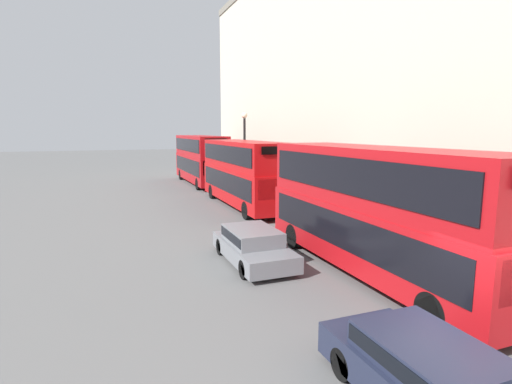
% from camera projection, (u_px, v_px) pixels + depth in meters
% --- Properties ---
extents(ground_plane, '(200.00, 200.00, 0.00)m').
position_uv_depth(ground_plane, '(458.00, 361.00, 8.48)').
color(ground_plane, '#5B5B5B').
extents(bus_leading, '(2.59, 10.72, 4.31)m').
position_uv_depth(bus_leading, '(376.00, 206.00, 13.25)').
color(bus_leading, '#A80F14').
rests_on(bus_leading, ground).
extents(bus_second_in_queue, '(2.59, 10.51, 4.19)m').
position_uv_depth(bus_second_in_queue, '(244.00, 171.00, 25.42)').
color(bus_second_in_queue, '#B20C0F').
rests_on(bus_second_in_queue, ground).
extents(bus_third_in_queue, '(2.59, 10.73, 4.37)m').
position_uv_depth(bus_third_in_queue, '(201.00, 157.00, 36.30)').
color(bus_third_in_queue, '#A80F14').
rests_on(bus_third_in_queue, ground).
extents(car_dark_sedan, '(1.86, 4.46, 1.30)m').
position_uv_depth(car_dark_sedan, '(432.00, 377.00, 6.78)').
color(car_dark_sedan, '#1E2338').
rests_on(car_dark_sedan, ground).
extents(car_hatchback, '(1.89, 4.36, 1.28)m').
position_uv_depth(car_hatchback, '(253.00, 245.00, 14.71)').
color(car_hatchback, slate).
rests_on(car_hatchback, ground).
extents(street_lamp, '(0.44, 0.44, 6.19)m').
position_uv_depth(street_lamp, '(245.00, 144.00, 30.19)').
color(street_lamp, black).
rests_on(street_lamp, ground).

